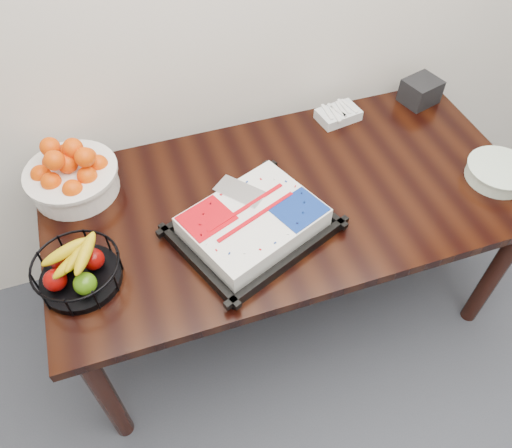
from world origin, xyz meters
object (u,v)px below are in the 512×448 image
object	(u,v)px
fruit_basket	(77,270)
napkin_box	(421,91)
plate_stack	(498,172)
tangerine_bowl	(71,172)
table	(287,209)
cake_tray	(253,224)

from	to	relation	value
fruit_basket	napkin_box	distance (m)	1.61
fruit_basket	plate_stack	bearing A→B (deg)	-1.12
tangerine_bowl	plate_stack	world-z (taller)	tangerine_bowl
fruit_basket	plate_stack	world-z (taller)	fruit_basket
table	tangerine_bowl	bearing A→B (deg)	159.81
tangerine_bowl	plate_stack	bearing A→B (deg)	-16.42
table	tangerine_bowl	distance (m)	0.82
table	fruit_basket	world-z (taller)	fruit_basket
tangerine_bowl	fruit_basket	world-z (taller)	tangerine_bowl
cake_tray	tangerine_bowl	world-z (taller)	tangerine_bowl
table	fruit_basket	distance (m)	0.80
fruit_basket	napkin_box	xyz separation A→B (m)	(1.53, 0.50, -0.01)
plate_stack	napkin_box	world-z (taller)	napkin_box
tangerine_bowl	cake_tray	bearing A→B (deg)	-35.98
plate_stack	napkin_box	bearing A→B (deg)	93.32
fruit_basket	napkin_box	bearing A→B (deg)	17.97
tangerine_bowl	plate_stack	size ratio (longest dim) A/B	1.39
cake_tray	fruit_basket	bearing A→B (deg)	-178.73
fruit_basket	napkin_box	world-z (taller)	fruit_basket
plate_stack	napkin_box	distance (m)	0.53
table	cake_tray	xyz separation A→B (m)	(-0.18, -0.13, 0.13)
plate_stack	fruit_basket	bearing A→B (deg)	178.88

